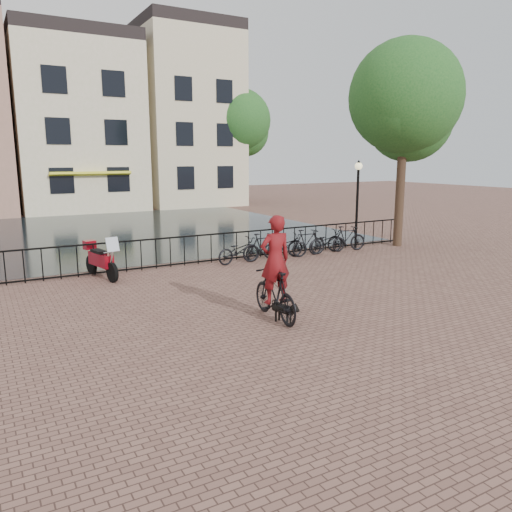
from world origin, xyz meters
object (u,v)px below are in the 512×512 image
cyclist (275,274)px  dog (283,312)px  motorcycle (101,256)px  lamp_post (358,190)px

cyclist → dog: (0.04, -0.30, -0.81)m
cyclist → motorcycle: (-2.57, 6.00, -0.37)m
motorcycle → dog: bearing=-79.6°
dog → lamp_post: bearing=24.5°
dog → motorcycle: 6.83m
motorcycle → cyclist: bearing=-78.9°
cyclist → dog: size_ratio=3.53×
dog → motorcycle: (-2.61, 6.30, 0.44)m
cyclist → dog: cyclist is taller
lamp_post → dog: (-7.47, -6.33, -2.12)m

